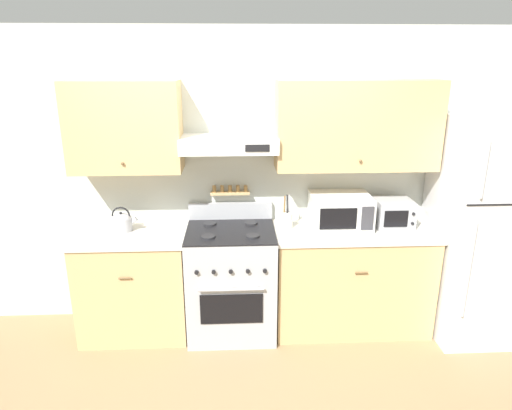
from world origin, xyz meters
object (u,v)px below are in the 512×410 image
refrigerator (483,229)px  utensil_crock (286,219)px  toaster_oven (393,213)px  stove_range (231,281)px  tea_kettle (122,222)px  microwave (340,211)px

refrigerator → utensil_crock: size_ratio=6.41×
utensil_crock → toaster_oven: 0.92m
stove_range → tea_kettle: tea_kettle is taller
refrigerator → tea_kettle: bearing=176.8°
microwave → utensil_crock: size_ratio=1.71×
tea_kettle → toaster_oven: toaster_oven is taller
refrigerator → toaster_oven: size_ratio=6.10×
microwave → utensil_crock: (-0.46, -0.02, -0.06)m
stove_range → tea_kettle: bearing=173.9°
toaster_oven → refrigerator: bearing=-13.0°
tea_kettle → refrigerator: bearing=-3.2°
stove_range → utensil_crock: 0.71m
refrigerator → toaster_oven: (-0.72, 0.16, 0.09)m
stove_range → utensil_crock: utensil_crock is taller
toaster_oven → tea_kettle: bearing=180.0°
tea_kettle → utensil_crock: bearing=0.0°
stove_range → tea_kettle: size_ratio=4.87×
tea_kettle → utensil_crock: (1.38, 0.00, -0.00)m
refrigerator → microwave: bearing=171.1°
tea_kettle → utensil_crock: 1.38m
tea_kettle → toaster_oven: (2.30, -0.00, 0.04)m
toaster_oven → stove_range: bearing=-176.1°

